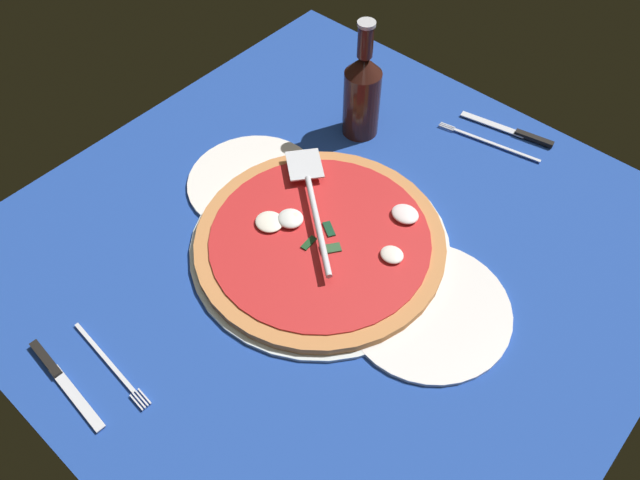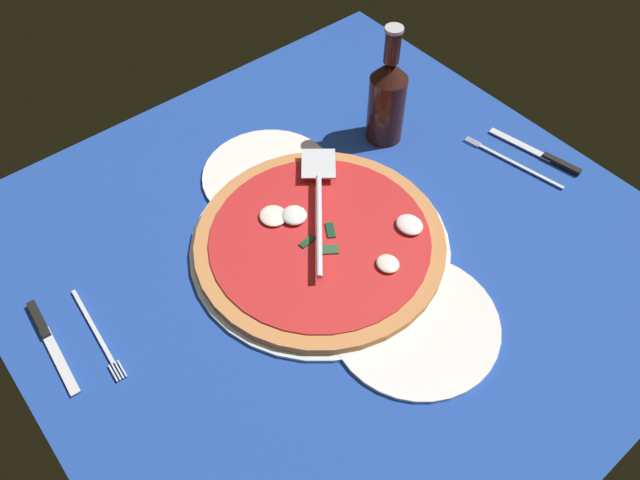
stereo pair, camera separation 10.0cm
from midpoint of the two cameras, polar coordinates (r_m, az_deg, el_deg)
ground_plane at (r=101.88cm, az=4.10°, el=-1.18°), size 99.07×99.07×0.80cm
checker_pattern at (r=101.52cm, az=4.12°, el=-1.03°), size 99.07×99.07×0.10cm
pizza_pan at (r=101.16cm, az=2.82°, el=-0.70°), size 42.13×42.13×0.96cm
dinner_plate_left at (r=111.60cm, az=-2.21°, el=5.77°), size 23.37×23.37×1.00cm
dinner_plate_right at (r=94.90cm, az=11.87°, el=-7.53°), size 25.10×25.10×1.00cm
pizza at (r=100.15cm, az=2.89°, el=-0.19°), size 40.39×40.39×3.08cm
pizza_server at (r=102.32cm, az=2.68°, el=3.53°), size 23.79×20.16×1.00cm
place_setting_near at (r=96.93cm, az=-18.98°, el=-8.59°), size 20.47×14.76×1.40cm
place_setting_far at (r=122.32cm, az=20.73°, el=6.73°), size 20.68×14.31×1.40cm
beer_bottle at (r=114.85cm, az=8.70°, el=12.55°), size 6.76×6.76×23.37cm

